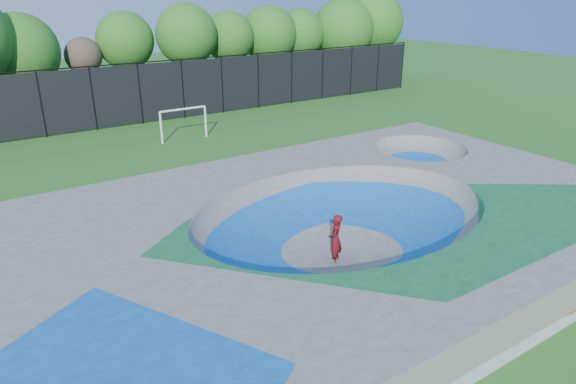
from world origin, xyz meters
name	(u,v)px	position (x,y,z in m)	size (l,w,h in m)	color
ground	(342,245)	(0.00, 0.00, 0.00)	(120.00, 120.00, 0.00)	#25611B
skate_deck	(343,226)	(0.00, 0.00, 0.75)	(22.00, 14.00, 1.50)	gray
skater	(335,239)	(-0.97, -0.82, 0.86)	(0.63, 0.41, 1.71)	red
skateboard	(335,262)	(-0.97, -0.82, 0.03)	(0.78, 0.22, 0.05)	black
soccer_goal	(183,118)	(0.76, 15.73, 1.34)	(2.93, 0.12, 1.93)	white
fence	(140,92)	(0.00, 21.00, 2.10)	(48.09, 0.09, 4.04)	black
treeline	(110,41)	(-0.23, 25.66, 5.02)	(53.13, 7.12, 8.56)	#472D23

